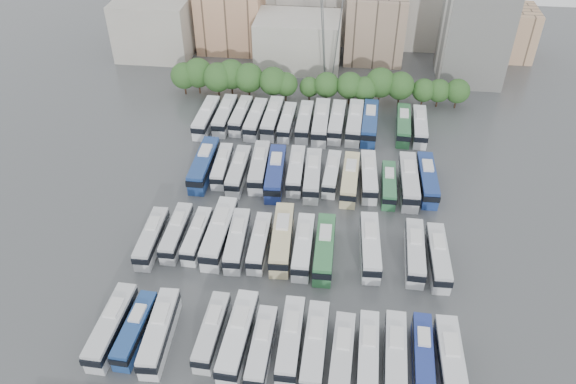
# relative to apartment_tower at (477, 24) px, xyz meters

# --- Properties ---
(ground) EXTENTS (220.00, 220.00, 0.00)m
(ground) POSITION_rel_apartment_tower_xyz_m (-34.00, -58.00, -13.00)
(ground) COLOR #424447
(ground) RESTS_ON ground
(tree_line) EXTENTS (64.71, 8.00, 8.24)m
(tree_line) POSITION_rel_apartment_tower_xyz_m (-37.34, -15.87, -8.45)
(tree_line) COLOR black
(tree_line) RESTS_ON ground
(city_buildings) EXTENTS (102.00, 35.00, 20.00)m
(city_buildings) POSITION_rel_apartment_tower_xyz_m (-41.46, 13.86, -5.13)
(city_buildings) COLOR #9E998E
(city_buildings) RESTS_ON ground
(apartment_tower) EXTENTS (14.00, 14.00, 26.00)m
(apartment_tower) POSITION_rel_apartment_tower_xyz_m (0.00, 0.00, 0.00)
(apartment_tower) COLOR silver
(apartment_tower) RESTS_ON ground
(electricity_pylon) EXTENTS (9.00, 6.91, 33.83)m
(electricity_pylon) POSITION_rel_apartment_tower_xyz_m (-32.00, -8.00, 5.66)
(electricity_pylon) COLOR slate
(electricity_pylon) RESTS_ON ground
(bus_r0_s0) EXTENTS (3.07, 12.42, 3.87)m
(bus_r0_s0) POSITION_rel_apartment_tower_xyz_m (-55.37, -82.14, -11.10)
(bus_r0_s0) COLOR silver
(bus_r0_s0) RESTS_ON ground
(bus_r0_s1) EXTENTS (2.86, 11.10, 3.45)m
(bus_r0_s1) POSITION_rel_apartment_tower_xyz_m (-52.24, -82.15, -11.30)
(bus_r0_s1) COLOR navy
(bus_r0_s1) RESTS_ON ground
(bus_r0_s2) EXTENTS (3.19, 12.42, 3.86)m
(bus_r0_s2) POSITION_rel_apartment_tower_xyz_m (-48.96, -82.30, -11.10)
(bus_r0_s2) COLOR silver
(bus_r0_s2) RESTS_ON ground
(bus_r0_s4) EXTENTS (2.79, 11.20, 3.49)m
(bus_r0_s4) POSITION_rel_apartment_tower_xyz_m (-42.41, -81.26, -11.29)
(bus_r0_s4) COLOR silver
(bus_r0_s4) RESTS_ON ground
(bus_r0_s5) EXTENTS (3.40, 12.98, 4.04)m
(bus_r0_s5) POSITION_rel_apartment_tower_xyz_m (-38.87, -81.86, -11.02)
(bus_r0_s5) COLOR white
(bus_r0_s5) RESTS_ON ground
(bus_r0_s6) EXTENTS (2.65, 11.33, 3.54)m
(bus_r0_s6) POSITION_rel_apartment_tower_xyz_m (-35.68, -82.99, -11.26)
(bus_r0_s6) COLOR silver
(bus_r0_s6) RESTS_ON ground
(bus_r0_s7) EXTENTS (2.64, 12.07, 3.79)m
(bus_r0_s7) POSITION_rel_apartment_tower_xyz_m (-32.23, -81.53, -11.14)
(bus_r0_s7) COLOR silver
(bus_r0_s7) RESTS_ON ground
(bus_r0_s8) EXTENTS (2.93, 12.47, 3.90)m
(bus_r0_s8) POSITION_rel_apartment_tower_xyz_m (-29.10, -82.25, -11.09)
(bus_r0_s8) COLOR silver
(bus_r0_s8) RESTS_ON ground
(bus_r0_s9) EXTENTS (3.09, 12.01, 3.74)m
(bus_r0_s9) POSITION_rel_apartment_tower_xyz_m (-25.71, -83.36, -11.16)
(bus_r0_s9) COLOR silver
(bus_r0_s9) RESTS_ON ground
(bus_r0_s10) EXTENTS (2.73, 11.52, 3.60)m
(bus_r0_s10) POSITION_rel_apartment_tower_xyz_m (-22.54, -82.40, -11.23)
(bus_r0_s10) COLOR silver
(bus_r0_s10) RESTS_ON ground
(bus_r0_s11) EXTENTS (3.01, 12.12, 3.78)m
(bus_r0_s11) POSITION_rel_apartment_tower_xyz_m (-19.24, -82.43, -11.15)
(bus_r0_s11) COLOR silver
(bus_r0_s11) RESTS_ON ground
(bus_r0_s12) EXTENTS (2.71, 10.92, 3.41)m
(bus_r0_s12) POSITION_rel_apartment_tower_xyz_m (-15.82, -81.50, -11.33)
(bus_r0_s12) COLOR navy
(bus_r0_s12) RESTS_ON ground
(bus_r0_s13) EXTENTS (3.00, 12.93, 4.05)m
(bus_r0_s13) POSITION_rel_apartment_tower_xyz_m (-12.65, -83.01, -11.01)
(bus_r0_s13) COLOR silver
(bus_r0_s13) RESTS_ON ground
(bus_r1_s0) EXTENTS (2.73, 11.59, 3.62)m
(bus_r1_s0) POSITION_rel_apartment_tower_xyz_m (-55.50, -65.08, -11.22)
(bus_r1_s0) COLOR silver
(bus_r1_s0) RESTS_ON ground
(bus_r1_s1) EXTENTS (2.51, 11.39, 3.57)m
(bus_r1_s1) POSITION_rel_apartment_tower_xyz_m (-52.09, -63.43, -11.25)
(bus_r1_s1) COLOR silver
(bus_r1_s1) RESTS_ON ground
(bus_r1_s2) EXTENTS (2.64, 10.87, 3.39)m
(bus_r1_s2) POSITION_rel_apartment_tower_xyz_m (-48.79, -63.63, -11.33)
(bus_r1_s2) COLOR silver
(bus_r1_s2) RESTS_ON ground
(bus_r1_s3) EXTENTS (3.29, 13.73, 4.29)m
(bus_r1_s3) POSITION_rel_apartment_tower_xyz_m (-45.38, -63.06, -10.89)
(bus_r1_s3) COLOR silver
(bus_r1_s3) RESTS_ON ground
(bus_r1_s4) EXTENTS (3.04, 11.95, 3.72)m
(bus_r1_s4) POSITION_rel_apartment_tower_xyz_m (-42.41, -64.14, -11.17)
(bus_r1_s4) COLOR silver
(bus_r1_s4) RESTS_ON ground
(bus_r1_s5) EXTENTS (2.50, 11.19, 3.51)m
(bus_r1_s5) POSITION_rel_apartment_tower_xyz_m (-38.98, -64.11, -11.28)
(bus_r1_s5) COLOR white
(bus_r1_s5) RESTS_ON ground
(bus_r1_s6) EXTENTS (3.54, 13.52, 4.20)m
(bus_r1_s6) POSITION_rel_apartment_tower_xyz_m (-35.66, -63.21, -10.94)
(bus_r1_s6) COLOR beige
(bus_r1_s6) RESTS_ON ground
(bus_r1_s7) EXTENTS (2.71, 12.08, 3.79)m
(bus_r1_s7) POSITION_rel_apartment_tower_xyz_m (-32.29, -64.30, -11.14)
(bus_r1_s7) COLOR white
(bus_r1_s7) RESTS_ON ground
(bus_r1_s8) EXTENTS (2.82, 12.67, 3.97)m
(bus_r1_s8) POSITION_rel_apartment_tower_xyz_m (-29.12, -64.50, -11.05)
(bus_r1_s8) COLOR #307241
(bus_r1_s8) RESTS_ON ground
(bus_r1_s10) EXTENTS (3.31, 12.71, 3.95)m
(bus_r1_s10) POSITION_rel_apartment_tower_xyz_m (-22.35, -63.24, -11.06)
(bus_r1_s10) COLOR silver
(bus_r1_s10) RESTS_ON ground
(bus_r1_s12) EXTENTS (2.93, 12.12, 3.78)m
(bus_r1_s12) POSITION_rel_apartment_tower_xyz_m (-15.76, -63.59, -11.14)
(bus_r1_s12) COLOR silver
(bus_r1_s12) RESTS_ON ground
(bus_r1_s13) EXTENTS (2.85, 12.07, 3.77)m
(bus_r1_s13) POSITION_rel_apartment_tower_xyz_m (-12.41, -64.20, -11.15)
(bus_r1_s13) COLOR silver
(bus_r1_s13) RESTS_ON ground
(bus_r2_s1) EXTENTS (2.98, 13.62, 4.27)m
(bus_r2_s1) POSITION_rel_apartment_tower_xyz_m (-52.06, -45.47, -10.90)
(bus_r2_s1) COLOR navy
(bus_r2_s1) RESTS_ON ground
(bus_r2_s2) EXTENTS (2.77, 11.09, 3.46)m
(bus_r2_s2) POSITION_rel_apartment_tower_xyz_m (-48.89, -44.89, -11.30)
(bus_r2_s2) COLOR white
(bus_r2_s2) RESTS_ON ground
(bus_r2_s3) EXTENTS (2.71, 12.09, 3.79)m
(bus_r2_s3) POSITION_rel_apartment_tower_xyz_m (-45.62, -46.20, -11.14)
(bus_r2_s3) COLOR silver
(bus_r2_s3) RESTS_ON ground
(bus_r2_s4) EXTENTS (3.27, 12.76, 3.97)m
(bus_r2_s4) POSITION_rel_apartment_tower_xyz_m (-42.13, -44.75, -11.05)
(bus_r2_s4) COLOR silver
(bus_r2_s4) RESTS_ON ground
(bus_r2_s5) EXTENTS (3.57, 13.51, 4.20)m
(bus_r2_s5) POSITION_rel_apartment_tower_xyz_m (-38.97, -46.41, -10.94)
(bus_r2_s5) COLOR navy
(bus_r2_s5) RESTS_ON ground
(bus_r2_s6) EXTENTS (2.89, 12.01, 3.75)m
(bus_r2_s6) POSITION_rel_apartment_tower_xyz_m (-35.51, -44.92, -11.16)
(bus_r2_s6) COLOR silver
(bus_r2_s6) RESTS_ON ground
(bus_r2_s7) EXTENTS (3.10, 12.63, 3.94)m
(bus_r2_s7) POSITION_rel_apartment_tower_xyz_m (-32.44, -46.14, -11.07)
(bus_r2_s7) COLOR silver
(bus_r2_s7) RESTS_ON ground
(bus_r2_s8) EXTENTS (2.95, 11.14, 3.46)m
(bus_r2_s8) POSITION_rel_apartment_tower_xyz_m (-29.14, -44.93, -11.30)
(bus_r2_s8) COLOR silver
(bus_r2_s8) RESTS_ON ground
(bus_r2_s9) EXTENTS (3.17, 12.67, 3.95)m
(bus_r2_s9) POSITION_rel_apartment_tower_xyz_m (-25.89, -46.46, -11.06)
(bus_r2_s9) COLOR beige
(bus_r2_s9) RESTS_ON ground
(bus_r2_s10) EXTENTS (3.16, 12.30, 3.83)m
(bus_r2_s10) POSITION_rel_apartment_tower_xyz_m (-22.66, -45.23, -11.12)
(bus_r2_s10) COLOR silver
(bus_r2_s10) RESTS_ON ground
(bus_r2_s11) EXTENTS (2.45, 10.86, 3.40)m
(bus_r2_s11) POSITION_rel_apartment_tower_xyz_m (-19.21, -47.02, -11.33)
(bus_r2_s11) COLOR #2F6F43
(bus_r2_s11) RESTS_ON ground
(bus_r2_s12) EXTENTS (3.05, 13.38, 4.19)m
(bus_r2_s12) POSITION_rel_apartment_tower_xyz_m (-15.80, -46.02, -10.94)
(bus_r2_s12) COLOR silver
(bus_r2_s12) RESTS_ON ground
(bus_r2_s13) EXTENTS (3.10, 12.80, 3.99)m
(bus_r2_s13) POSITION_rel_apartment_tower_xyz_m (-12.55, -45.07, -11.04)
(bus_r2_s13) COLOR navy
(bus_r2_s13) RESTS_ON ground
(bus_r3_s0) EXTENTS (3.15, 12.87, 4.01)m
(bus_r3_s0) POSITION_rel_apartment_tower_xyz_m (-55.59, -28.81, -11.03)
(bus_r3_s0) COLOR white
(bus_r3_s0) RESTS_ON ground
(bus_r3_s1) EXTENTS (2.99, 12.59, 3.93)m
(bus_r3_s1) POSITION_rel_apartment_tower_xyz_m (-52.01, -27.46, -11.07)
(bus_r3_s1) COLOR silver
(bus_r3_s1) RESTS_ON ground
(bus_r3_s2) EXTENTS (3.11, 11.96, 3.72)m
(bus_r3_s2) POSITION_rel_apartment_tower_xyz_m (-48.79, -26.97, -11.17)
(bus_r3_s2) COLOR silver
(bus_r3_s2) RESTS_ON ground
(bus_r3_s3) EXTENTS (3.25, 12.42, 3.86)m
(bus_r3_s3) POSITION_rel_apartment_tower_xyz_m (-45.52, -28.13, -11.10)
(bus_r3_s3) COLOR silver
(bus_r3_s3) RESTS_ON ground
(bus_r3_s4) EXTENTS (3.22, 12.93, 4.03)m
(bus_r3_s4) POSITION_rel_apartment_tower_xyz_m (-42.19, -27.48, -11.02)
(bus_r3_s4) COLOR silver
(bus_r3_s4) RESTS_ON ground
(bus_r3_s5) EXTENTS (2.80, 11.53, 3.60)m
(bus_r3_s5) POSITION_rel_apartment_tower_xyz_m (-39.08, -28.30, -11.23)
(bus_r3_s5) COLOR silver
(bus_r3_s5) RESTS_ON ground
(bus_r3_s6) EXTENTS (2.76, 12.16, 3.81)m
(bus_r3_s6) POSITION_rel_apartment_tower_xyz_m (-35.60, -27.89, -11.13)
(bus_r3_s6) COLOR silver
(bus_r3_s6) RESTS_ON ground
(bus_r3_s7) EXTENTS (3.02, 13.70, 4.29)m
(bus_r3_s7) POSITION_rel_apartment_tower_xyz_m (-32.28, -28.09, -10.89)
(bus_r3_s7) COLOR silver
(bus_r3_s7) RESTS_ON ground
(bus_r3_s8) EXTENTS (3.25, 12.77, 3.98)m
(bus_r3_s8) POSITION_rel_apartment_tower_xyz_m (-29.09, -27.28, -11.05)
(bus_r3_s8) COLOR silver
(bus_r3_s8) RESTS_ON ground
(bus_r3_s9) EXTENTS (3.45, 13.42, 4.18)m
(bus_r3_s9) POSITION_rel_apartment_tower_xyz_m (-25.56, -27.31, -10.95)
(bus_r3_s9) COLOR silver
(bus_r3_s9) RESTS_ON ground
(bus_r3_s10) EXTENTS (3.55, 13.67, 4.25)m
(bus_r3_s10) POSITION_rel_apartment_tower_xyz_m (-22.57, -27.25, -10.91)
(bus_r3_s10) COLOR navy
(bus_r3_s10) RESTS_ON ground
(bus_r3_s12) EXTENTS (3.21, 12.43, 3.87)m
(bus_r3_s12) POSITION_rel_apartment_tower_xyz_m (-15.90, -26.95, -11.10)
(bus_r3_s12) COLOR #2B663A
(bus_r3_s12) RESTS_ON ground
(bus_r3_s13) EXTENTS (3.03, 12.20, 3.80)m
(bus_r3_s13) POSITION_rel_apartment_tower_xyz_m (-12.68, -27.01, -11.13)
(bus_r3_s13) COLOR silver
(bus_r3_s13) RESTS_ON ground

